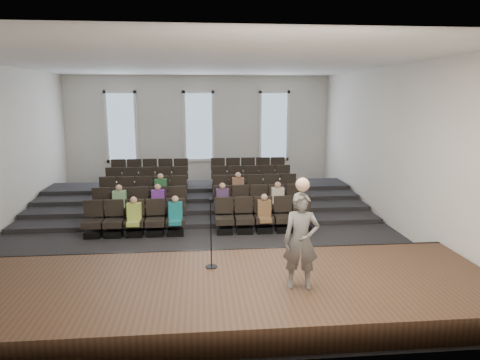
% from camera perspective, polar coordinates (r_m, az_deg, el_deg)
% --- Properties ---
extents(ground, '(14.00, 14.00, 0.00)m').
position_cam_1_polar(ground, '(13.53, -5.30, -6.40)').
color(ground, black).
rests_on(ground, ground).
extents(ceiling, '(12.00, 14.00, 0.02)m').
position_cam_1_polar(ceiling, '(12.95, -5.71, 15.26)').
color(ceiling, white).
rests_on(ceiling, ground).
extents(wall_back, '(12.00, 0.04, 5.00)m').
position_cam_1_polar(wall_back, '(19.99, -5.49, 6.57)').
color(wall_back, silver).
rests_on(wall_back, ground).
extents(wall_front, '(12.00, 0.04, 5.00)m').
position_cam_1_polar(wall_front, '(6.09, -5.52, -3.72)').
color(wall_front, silver).
rests_on(wall_front, ground).
extents(wall_right, '(0.04, 14.00, 5.00)m').
position_cam_1_polar(wall_right, '(14.32, 19.44, 4.22)').
color(wall_right, silver).
rests_on(wall_right, ground).
extents(stage, '(11.80, 3.60, 0.50)m').
position_cam_1_polar(stage, '(8.69, -5.23, -14.92)').
color(stage, '#462B1E').
rests_on(stage, ground).
extents(stage_lip, '(11.80, 0.06, 0.52)m').
position_cam_1_polar(stage_lip, '(10.31, -5.27, -10.62)').
color(stage_lip, black).
rests_on(stage_lip, ground).
extents(risers, '(11.80, 4.80, 0.60)m').
position_cam_1_polar(risers, '(16.54, -5.35, -2.46)').
color(risers, black).
rests_on(risers, ground).
extents(seating_rows, '(6.80, 4.70, 1.67)m').
position_cam_1_polar(seating_rows, '(14.84, -5.36, -2.11)').
color(seating_rows, black).
rests_on(seating_rows, ground).
extents(windows, '(8.44, 0.10, 3.24)m').
position_cam_1_polar(windows, '(19.91, -5.50, 7.13)').
color(windows, white).
rests_on(windows, wall_back).
extents(audience, '(5.45, 2.64, 1.10)m').
position_cam_1_polar(audience, '(13.64, -5.98, -2.73)').
color(audience, '#ABC04D').
rests_on(audience, seating_rows).
extents(speaker, '(0.73, 0.54, 1.82)m').
position_cam_1_polar(speaker, '(8.11, 8.14, -8.05)').
color(speaker, '#5D5B58').
rests_on(speaker, stage).
extents(mic_stand, '(0.25, 0.25, 1.50)m').
position_cam_1_polar(mic_stand, '(9.10, -3.87, -8.91)').
color(mic_stand, black).
rests_on(mic_stand, stage).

